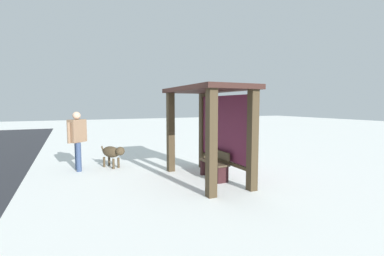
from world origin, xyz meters
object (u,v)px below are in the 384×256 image
at_px(bench_left_inside, 214,166).
at_px(person_walking, 77,136).
at_px(dog, 113,152).
at_px(bus_shelter, 212,115).

bearing_deg(bench_left_inside, person_walking, -127.45).
distance_m(bench_left_inside, dog, 3.20).
relative_size(person_walking, dog, 1.87).
bearing_deg(bus_shelter, bench_left_inside, 90.00).
distance_m(bus_shelter, dog, 3.35).
relative_size(bench_left_inside, dog, 1.14).
bearing_deg(dog, person_walking, -95.99).
bearing_deg(dog, bus_shelter, 42.29).
distance_m(bench_left_inside, person_walking, 4.03).
relative_size(bench_left_inside, person_walking, 0.61).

